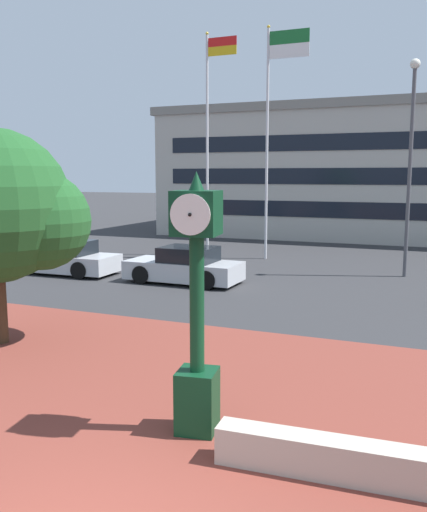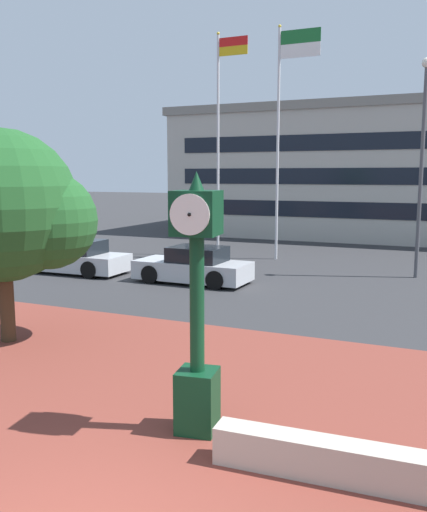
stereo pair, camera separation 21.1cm
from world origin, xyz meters
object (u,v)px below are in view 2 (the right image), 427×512
at_px(flagpole_secondary, 283,121).
at_px(car_street_distant, 194,267).
at_px(civic_building, 383,172).
at_px(plaza_tree, 12,209).
at_px(street_clock, 197,311).
at_px(flagpole_primary, 220,132).
at_px(car_street_mid, 72,258).
at_px(street_lamp_post, 422,149).

bearing_deg(flagpole_secondary, car_street_distant, -100.65).
bearing_deg(civic_building, flagpole_secondary, -101.64).
bearing_deg(plaza_tree, civic_building, 80.52).
bearing_deg(street_clock, flagpole_secondary, 93.96).
distance_m(car_street_distant, flagpole_primary, 8.42).
bearing_deg(car_street_distant, plaza_tree, 176.16).
height_order(street_clock, plaza_tree, plaza_tree).
relative_size(car_street_distant, flagpole_secondary, 0.40).
relative_size(plaza_tree, civic_building, 0.19).
xyz_separation_m(plaza_tree, car_street_mid, (-4.53, 7.70, -2.44)).
bearing_deg(car_street_distant, street_clock, -152.72).
bearing_deg(car_street_mid, flagpole_primary, -29.26).
distance_m(street_clock, plaza_tree, 6.28).
bearing_deg(car_street_mid, street_lamp_post, -72.37).
height_order(plaza_tree, car_street_distant, plaza_tree).
height_order(flagpole_primary, civic_building, flagpole_primary).
relative_size(car_street_mid, flagpole_primary, 0.45).
relative_size(car_street_distant, street_lamp_post, 0.52).
height_order(car_street_distant, flagpole_primary, flagpole_primary).
bearing_deg(car_street_distant, street_lamp_post, -58.53).
bearing_deg(plaza_tree, flagpole_secondary, 82.51).
relative_size(plaza_tree, flagpole_secondary, 0.47).
bearing_deg(flagpole_secondary, flagpole_primary, 180.00).
relative_size(car_street_mid, flagpole_secondary, 0.45).
height_order(plaza_tree, flagpole_primary, flagpole_primary).
xyz_separation_m(street_clock, car_street_distant, (-5.03, 10.18, -1.25)).
bearing_deg(car_street_distant, civic_building, -10.31).
height_order(car_street_distant, street_lamp_post, street_lamp_post).
xyz_separation_m(plaza_tree, civic_building, (4.55, 27.26, 0.94)).
xyz_separation_m(car_street_mid, flagpole_secondary, (6.40, 6.54, 5.52)).
height_order(street_clock, civic_building, civic_building).
height_order(street_clock, car_street_distant, street_clock).
bearing_deg(street_clock, car_street_mid, 126.43).
distance_m(plaza_tree, street_lamp_post, 14.37).
bearing_deg(street_lamp_post, car_street_distant, -149.53).
relative_size(plaza_tree, flagpole_primary, 0.47).
relative_size(flagpole_primary, civic_building, 0.40).
height_order(flagpole_primary, street_lamp_post, flagpole_primary).
height_order(car_street_mid, street_lamp_post, street_lamp_post).
bearing_deg(car_street_mid, flagpole_secondary, -45.95).
xyz_separation_m(flagpole_primary, civic_building, (5.65, 13.02, -1.76)).
bearing_deg(flagpole_secondary, plaza_tree, -97.49).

